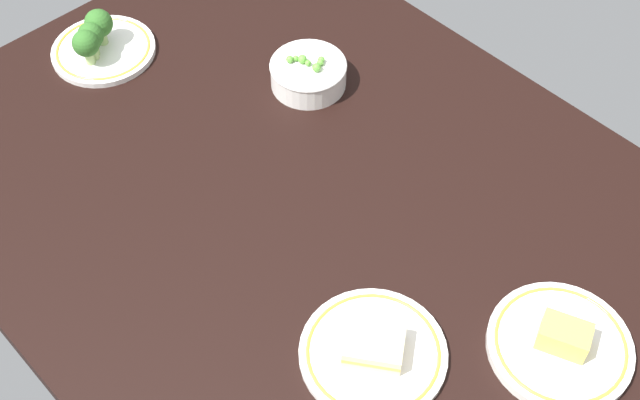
# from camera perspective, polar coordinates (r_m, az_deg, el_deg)

# --- Properties ---
(dining_table) EXTENTS (1.35, 0.94, 0.04)m
(dining_table) POSITION_cam_1_polar(r_m,az_deg,el_deg) (1.32, -0.00, -1.08)
(dining_table) COLOR black
(dining_table) RESTS_ON ground
(plate_sandwich) EXTENTS (0.20, 0.20, 0.04)m
(plate_sandwich) POSITION_cam_1_polar(r_m,az_deg,el_deg) (1.16, 3.63, -10.21)
(plate_sandwich) COLOR white
(plate_sandwich) RESTS_ON dining_table
(bowl_peas) EXTENTS (0.13, 0.13, 0.06)m
(bowl_peas) POSITION_cam_1_polar(r_m,az_deg,el_deg) (1.48, -0.79, 8.59)
(bowl_peas) COLOR white
(bowl_peas) RESTS_ON dining_table
(plate_cheese) EXTENTS (0.20, 0.20, 0.06)m
(plate_cheese) POSITION_cam_1_polar(r_m,az_deg,el_deg) (1.20, 15.98, -9.39)
(plate_cheese) COLOR white
(plate_cheese) RESTS_ON dining_table
(plate_broccoli) EXTENTS (0.19, 0.19, 0.08)m
(plate_broccoli) POSITION_cam_1_polar(r_m,az_deg,el_deg) (1.58, -14.78, 10.23)
(plate_broccoli) COLOR white
(plate_broccoli) RESTS_ON dining_table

